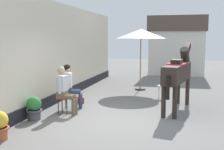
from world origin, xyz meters
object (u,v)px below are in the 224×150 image
(seated_visitor_near, at_px, (64,88))
(seated_visitor_far, at_px, (70,84))
(cafe_parasol, at_px, (141,34))
(spare_stool_white, at_px, (161,87))
(satchel_bag, at_px, (80,100))
(saddled_horse_center, at_px, (178,72))
(flower_planter_middle, at_px, (34,108))

(seated_visitor_near, xyz_separation_m, seated_visitor_far, (-0.11, 0.73, 0.00))
(seated_visitor_far, bearing_deg, cafe_parasol, 65.99)
(cafe_parasol, xyz_separation_m, spare_stool_white, (0.97, -1.50, -1.96))
(satchel_bag, bearing_deg, cafe_parasol, -90.25)
(cafe_parasol, bearing_deg, seated_visitor_far, -114.01)
(saddled_horse_center, bearing_deg, flower_planter_middle, -150.86)
(flower_planter_middle, height_order, spare_stool_white, flower_planter_middle)
(saddled_horse_center, distance_m, satchel_bag, 3.39)
(seated_visitor_near, distance_m, flower_planter_middle, 1.03)
(cafe_parasol, distance_m, satchel_bag, 4.13)
(saddled_horse_center, xyz_separation_m, spare_stool_white, (-0.62, 1.66, -0.76))
(seated_visitor_far, xyz_separation_m, flower_planter_middle, (-0.46, -1.46, -0.44))
(flower_planter_middle, distance_m, spare_stool_white, 4.87)
(seated_visitor_near, bearing_deg, satchel_bag, 92.12)
(flower_planter_middle, relative_size, satchel_bag, 2.29)
(seated_visitor_near, relative_size, cafe_parasol, 0.54)
(cafe_parasol, bearing_deg, satchel_bag, -118.13)
(seated_visitor_near, xyz_separation_m, satchel_bag, (-0.05, 1.46, -0.68))
(saddled_horse_center, distance_m, spare_stool_white, 1.92)
(spare_stool_white, relative_size, satchel_bag, 1.64)
(cafe_parasol, bearing_deg, saddled_horse_center, -63.24)
(seated_visitor_near, height_order, flower_planter_middle, seated_visitor_near)
(seated_visitor_near, xyz_separation_m, saddled_horse_center, (3.17, 1.36, 0.38))
(seated_visitor_far, xyz_separation_m, satchel_bag, (0.05, 0.73, -0.68))
(seated_visitor_far, relative_size, spare_stool_white, 3.02)
(seated_visitor_far, height_order, saddled_horse_center, saddled_horse_center)
(seated_visitor_near, relative_size, spare_stool_white, 3.02)
(seated_visitor_far, xyz_separation_m, saddled_horse_center, (3.27, 0.62, 0.38))
(seated_visitor_near, height_order, seated_visitor_far, same)
(seated_visitor_far, distance_m, flower_planter_middle, 1.59)
(flower_planter_middle, bearing_deg, seated_visitor_near, 51.88)
(saddled_horse_center, distance_m, flower_planter_middle, 4.36)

